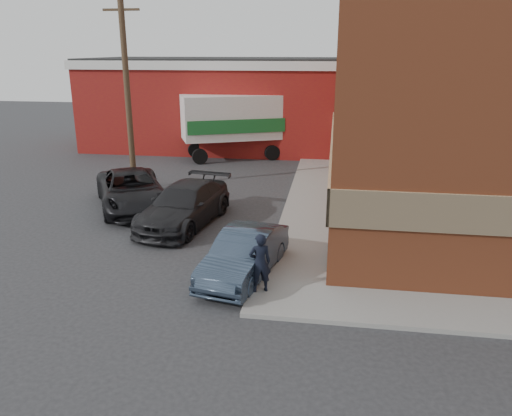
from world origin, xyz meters
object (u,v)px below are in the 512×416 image
at_px(utility_pole, 127,82).
at_px(suv_b, 184,205).
at_px(sedan, 244,254).
at_px(suv_a, 132,190).
at_px(box_truck, 245,122).
at_px(warehouse, 218,103).
at_px(man, 260,263).

bearing_deg(utility_pole, suv_b, -50.20).
bearing_deg(sedan, suv_b, 137.89).
bearing_deg(suv_a, sedan, -73.93).
distance_m(suv_b, box_truck, 11.89).
relative_size(sedan, suv_a, 0.75).
relative_size(warehouse, suv_a, 3.05).
xyz_separation_m(utility_pole, suv_b, (3.77, -4.53, -4.01)).
height_order(sedan, suv_b, suv_b).
xyz_separation_m(utility_pole, sedan, (6.70, -8.50, -4.08)).
distance_m(utility_pole, sedan, 11.57).
xyz_separation_m(warehouse, suv_a, (-0.39, -13.94, -2.07)).
relative_size(utility_pole, man, 5.70).
relative_size(utility_pole, box_truck, 1.17).
relative_size(suv_a, box_truck, 0.70).
bearing_deg(suv_a, suv_b, -59.96).
bearing_deg(sedan, suv_a, 146.62).
relative_size(sedan, box_truck, 0.52).
height_order(suv_a, box_truck, box_truck).
bearing_deg(utility_pole, warehouse, 82.23).
height_order(utility_pole, suv_b, utility_pole).
bearing_deg(man, utility_pole, -73.44).
relative_size(warehouse, man, 10.32).
distance_m(sedan, suv_b, 4.93).
xyz_separation_m(warehouse, sedan, (5.20, -19.50, -2.15)).
xyz_separation_m(sedan, box_truck, (-2.78, 15.78, 1.45)).
bearing_deg(man, warehouse, -95.04).
distance_m(sedan, box_truck, 16.09).
xyz_separation_m(man, box_truck, (-3.38, 16.85, 1.20)).
bearing_deg(utility_pole, suv_a, -69.23).
relative_size(suv_a, suv_b, 1.05).
xyz_separation_m(warehouse, suv_b, (2.27, -15.53, -2.08)).
distance_m(man, box_truck, 17.22).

